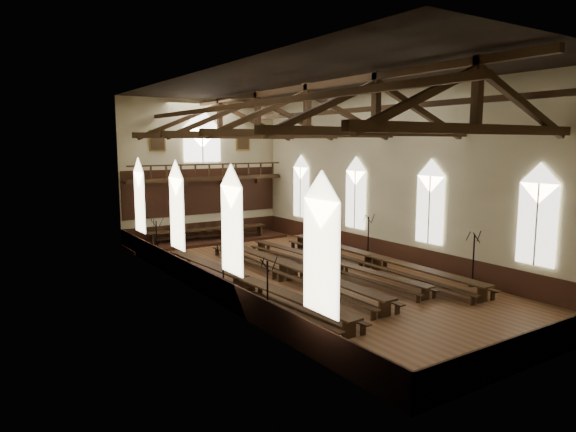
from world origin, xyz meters
The scene contains 21 objects.
ground centered at (0.00, 0.00, 0.00)m, with size 26.00×26.00×0.00m, color brown.
room_walls centered at (0.00, 0.00, 6.46)m, with size 26.00×26.00×26.00m.
wainscot_band centered at (0.00, 0.00, 0.60)m, with size 12.00×26.00×1.20m.
side_windows centered at (0.00, 0.00, 3.74)m, with size 11.85×19.80×4.50m.
end_window centered at (0.00, 12.90, 7.22)m, with size 2.80×0.12×3.80m.
minstrels_gallery centered at (0.00, 12.66, 3.91)m, with size 11.80×1.24×3.70m.
portraits centered at (0.00, 12.90, 7.10)m, with size 7.75×0.09×1.45m.
roof_trusses centered at (0.00, 0.00, 8.22)m, with size 11.70×25.70×2.80m.
refectory_row_a centered at (-4.32, -1.04, 0.57)m, with size 2.04×14.76×0.78m.
refectory_row_b centered at (-1.14, 0.01, 0.58)m, with size 1.65×14.83×0.80m.
refectory_row_c centered at (1.50, 0.09, 0.49)m, with size 1.71×13.70×0.67m.
refectory_row_d centered at (3.88, -0.91, 0.59)m, with size 1.81×14.99×0.81m.
dais centered at (-0.38, 11.40, 0.10)m, with size 11.40×2.92×0.19m, color #361A10.
high_table centered at (-0.38, 11.40, 0.87)m, with size 8.52×2.05×0.79m.
high_chairs centered at (-0.38, 12.22, 0.73)m, with size 6.78×0.48×0.98m.
candelabrum_left_near centered at (-5.55, -5.20, 0.80)m, with size 0.80×0.76×2.65m.
candelabrum_left_mid centered at (-5.55, -1.42, 0.77)m, with size 0.67×0.78×2.52m.
candelabrum_left_far centered at (-5.55, 7.21, 0.80)m, with size 0.78×0.77×2.62m.
candelabrum_right_near centered at (5.55, -6.13, 0.83)m, with size 0.76×0.83×2.72m.
candelabrum_right_mid centered at (5.55, 1.35, 0.82)m, with size 0.79×0.81×2.69m.
candelabrum_right_far centered at (5.55, 6.70, 0.83)m, with size 0.80×0.82×2.74m.
Camera 1 is at (-15.35, -21.41, 6.90)m, focal length 32.00 mm.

